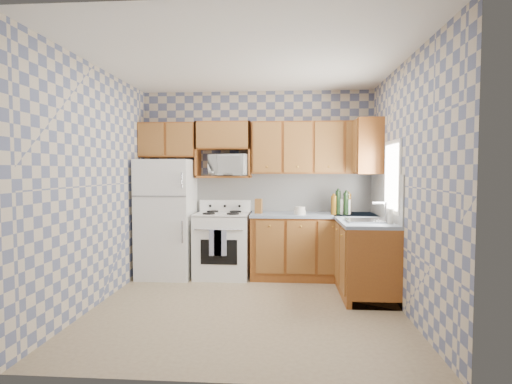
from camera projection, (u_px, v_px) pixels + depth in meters
The scene contains 30 objects.
floor at pixel (247, 307), 4.45m from camera, with size 3.40×3.40×0.00m, color #856F53.
back_wall at pixel (257, 182), 5.97m from camera, with size 3.40×0.02×2.70m, color slate.
right_wall at pixel (405, 187), 4.26m from camera, with size 0.02×3.20×2.70m, color slate.
backsplash_back at pixel (283, 192), 5.94m from camera, with size 2.60×0.01×0.56m, color white.
backsplash_right at pixel (385, 196), 5.06m from camera, with size 0.01×1.60×0.56m, color white.
refrigerator at pixel (167, 218), 5.74m from camera, with size 0.75×0.70×1.68m, color white.
stove_body at pixel (223, 245), 5.73m from camera, with size 0.76×0.65×0.90m, color white.
cooktop at pixel (222, 214), 5.71m from camera, with size 0.76×0.65×0.03m, color silver.
backguard at pixel (225, 206), 5.98m from camera, with size 0.76×0.08×0.17m, color white.
dish_towel_left at pixel (215, 243), 5.38m from camera, with size 0.17×0.03×0.36m, color navy.
dish_towel_right at pixel (220, 243), 5.38m from camera, with size 0.17×0.03×0.36m, color navy.
base_cabinets_back at pixel (313, 247), 5.66m from camera, with size 1.75×0.60×0.88m, color brown.
base_cabinets_right at pixel (361, 255), 5.12m from camera, with size 0.60×1.60×0.88m, color brown.
countertop_back at pixel (313, 215), 5.63m from camera, with size 1.77×0.63×0.04m, color gray.
countertop_right at pixel (361, 219), 5.10m from camera, with size 0.63×1.60×0.04m, color gray.
upper_cabinets_back at pixel (313, 148), 5.72m from camera, with size 1.75×0.33×0.74m, color brown.
upper_cabinets_fridge at pixel (169, 140), 5.87m from camera, with size 0.82×0.33×0.50m, color brown.
upper_cabinets_right at pixel (366, 147), 5.49m from camera, with size 0.33×0.70×0.74m, color brown.
microwave_shelf at pixel (224, 177), 5.84m from camera, with size 0.80×0.33×0.03m, color brown.
microwave at pixel (230, 165), 5.79m from camera, with size 0.56×0.38×0.31m, color white.
sink at pixel (367, 221), 4.75m from camera, with size 0.48×0.40×0.03m, color #B7B7BC.
window at pixel (392, 177), 4.70m from camera, with size 0.02×0.66×0.86m, color silver.
bottle_0 at pixel (338, 202), 5.53m from camera, with size 0.07×0.07×0.33m, color black.
bottle_1 at pixel (346, 204), 5.46m from camera, with size 0.07×0.07×0.31m, color black.
bottle_2 at pixel (349, 204), 5.56m from camera, with size 0.07×0.07×0.29m, color brown.
bottle_3 at pixel (334, 205), 5.46m from camera, with size 0.07×0.07×0.26m, color brown.
knife_block at pixel (259, 206), 5.65m from camera, with size 0.09×0.09×0.21m, color brown.
electric_kettle at pixel (345, 207), 5.55m from camera, with size 0.16×0.16×0.21m, color white.
food_containers at pixel (300, 211), 5.49m from camera, with size 0.16×0.16×0.11m, color beige, non-canonical shape.
soap_bottle at pixel (391, 216), 4.52m from camera, with size 0.06×0.06×0.17m, color beige.
Camera 1 is at (0.42, -4.36, 1.52)m, focal length 28.00 mm.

